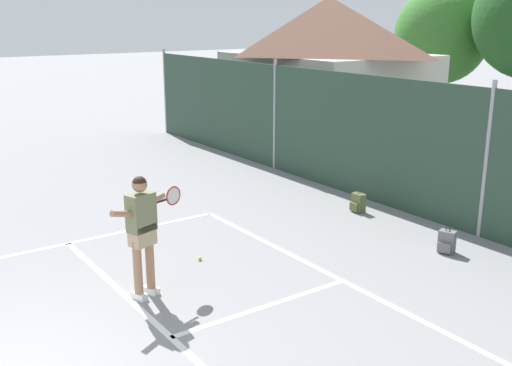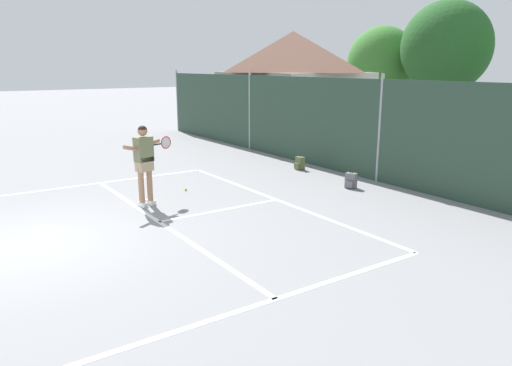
{
  "view_description": "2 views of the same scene",
  "coord_description": "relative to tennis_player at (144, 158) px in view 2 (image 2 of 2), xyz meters",
  "views": [
    {
      "loc": [
        6.36,
        -0.62,
        4.03
      ],
      "look_at": [
        -1.73,
        5.04,
        1.29
      ],
      "focal_mm": 42.15,
      "sensor_mm": 36.0,
      "label": 1
    },
    {
      "loc": [
        9.01,
        -1.16,
        3.15
      ],
      "look_at": [
        0.81,
        4.36,
        0.74
      ],
      "focal_mm": 33.77,
      "sensor_mm": 36.0,
      "label": 2
    }
  ],
  "objects": [
    {
      "name": "ground_plane",
      "position": [
        1.31,
        -2.73,
        -1.11
      ],
      "size": [
        120.0,
        120.0,
        0.0
      ],
      "primitive_type": "plane",
      "color": "gray"
    },
    {
      "name": "court_markings",
      "position": [
        1.31,
        -2.08,
        -1.11
      ],
      "size": [
        8.3,
        11.1,
        0.01
      ],
      "color": "white",
      "rests_on": "ground"
    },
    {
      "name": "chainlink_fence",
      "position": [
        1.31,
        6.27,
        0.29
      ],
      "size": [
        26.09,
        0.09,
        2.95
      ],
      "color": "#284233",
      "rests_on": "ground"
    },
    {
      "name": "clubhouse_building",
      "position": [
        -7.43,
        10.08,
        1.31
      ],
      "size": [
        6.42,
        5.22,
        4.66
      ],
      "color": "beige",
      "rests_on": "ground"
    },
    {
      "name": "tennis_player",
      "position": [
        0.0,
        0.0,
        0.0
      ],
      "size": [
        0.58,
        1.36,
        1.85
      ],
      "color": "silver",
      "rests_on": "ground"
    },
    {
      "name": "tennis_ball",
      "position": [
        -0.72,
        1.34,
        -1.08
      ],
      "size": [
        0.07,
        0.07,
        0.07
      ],
      "primitive_type": "sphere",
      "color": "#CCE033",
      "rests_on": "ground"
    },
    {
      "name": "backpack_olive",
      "position": [
        -1.11,
        5.44,
        -0.92
      ],
      "size": [
        0.29,
        0.25,
        0.46
      ],
      "color": "#566038",
      "rests_on": "ground"
    },
    {
      "name": "backpack_grey",
      "position": [
        1.47,
        5.09,
        -0.92
      ],
      "size": [
        0.33,
        0.31,
        0.46
      ],
      "color": "slate",
      "rests_on": "ground"
    }
  ]
}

